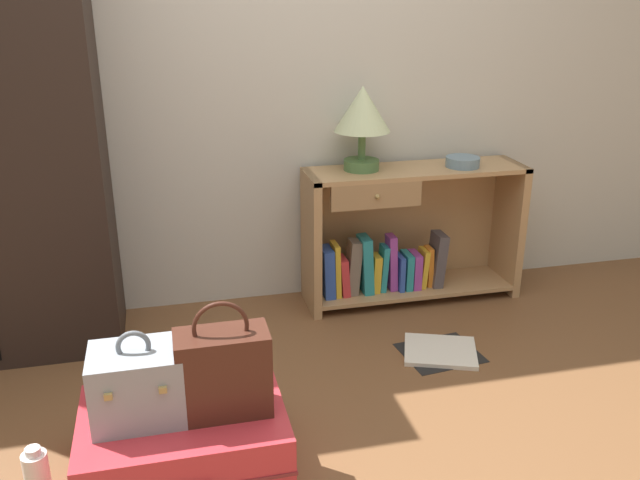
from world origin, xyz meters
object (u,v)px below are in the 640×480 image
object	(u,v)px
bookshelf	(402,238)
bowl	(463,162)
suitcase_large	(185,442)
handbag	(223,372)
table_lamp	(362,114)
train_case	(138,384)
open_book_on_floor	(440,351)
bottle	(36,472)

from	to	relation	value
bookshelf	bowl	xyz separation A→B (m)	(0.28, -0.04, 0.39)
suitcase_large	handbag	world-z (taller)	handbag
bowl	suitcase_large	bearing A→B (deg)	-142.94
bookshelf	handbag	xyz separation A→B (m)	(-1.02, -1.15, 0.06)
table_lamp	bowl	distance (m)	0.56
train_case	handbag	distance (m)	0.27
bowl	train_case	bearing A→B (deg)	-145.32
table_lamp	suitcase_large	size ratio (longest dim) A/B	0.60
train_case	open_book_on_floor	distance (m)	1.40
train_case	bottle	distance (m)	0.44
suitcase_large	handbag	bearing A→B (deg)	-11.87
train_case	bookshelf	bearing A→B (deg)	41.16
bowl	bottle	bearing A→B (deg)	-150.52
handbag	open_book_on_floor	size ratio (longest dim) A/B	1.02
bookshelf	bottle	distance (m)	1.98
bowl	open_book_on_floor	distance (m)	0.95
suitcase_large	open_book_on_floor	xyz separation A→B (m)	(1.13, 0.52, -0.11)
suitcase_large	bottle	distance (m)	0.47
suitcase_large	open_book_on_floor	size ratio (longest dim) A/B	1.72
bookshelf	train_case	xyz separation A→B (m)	(-1.28, -1.12, 0.03)
suitcase_large	handbag	xyz separation A→B (m)	(0.14, -0.03, 0.26)
suitcase_large	open_book_on_floor	world-z (taller)	suitcase_large
open_book_on_floor	bookshelf	bearing A→B (deg)	87.61
bookshelf	train_case	size ratio (longest dim) A/B	3.55
bottle	handbag	bearing A→B (deg)	-3.67
bottle	train_case	bearing A→B (deg)	-1.32
table_lamp	train_case	bearing A→B (deg)	-133.03
handbag	bottle	bearing A→B (deg)	176.33
suitcase_large	handbag	distance (m)	0.30
handbag	bowl	bearing A→B (deg)	40.59
table_lamp	bottle	world-z (taller)	table_lamp
bookshelf	handbag	world-z (taller)	bookshelf
table_lamp	bowl	world-z (taller)	table_lamp
table_lamp	bowl	size ratio (longest dim) A/B	2.40
bowl	train_case	size ratio (longest dim) A/B	0.54
suitcase_large	open_book_on_floor	bearing A→B (deg)	24.93
bowl	train_case	xyz separation A→B (m)	(-1.56, -1.08, -0.36)
bowl	suitcase_large	world-z (taller)	bowl
train_case	bottle	bearing A→B (deg)	178.68
open_book_on_floor	table_lamp	bearing A→B (deg)	107.37
bowl	open_book_on_floor	xyz separation A→B (m)	(-0.31, -0.56, -0.70)
train_case	open_book_on_floor	xyz separation A→B (m)	(1.26, 0.52, -0.34)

